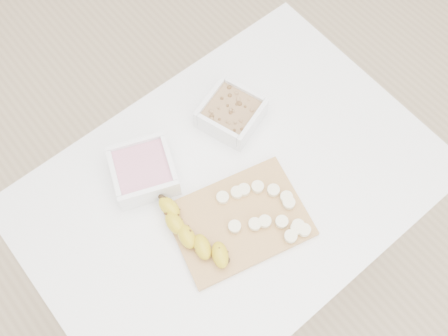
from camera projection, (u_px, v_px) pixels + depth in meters
ground at (229, 261)px, 1.91m from camera, size 3.50×3.50×0.00m
table at (231, 200)px, 1.31m from camera, size 1.00×0.70×0.75m
bowl_yogurt at (143, 171)px, 1.21m from camera, size 0.19×0.19×0.07m
bowl_granola at (231, 113)px, 1.27m from camera, size 0.18×0.18×0.07m
cutting_board at (239, 221)px, 1.18m from camera, size 0.35×0.29×0.01m
banana at (193, 234)px, 1.14m from camera, size 0.07×0.22×0.04m
banana_slices at (269, 211)px, 1.17m from camera, size 0.17×0.21×0.02m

